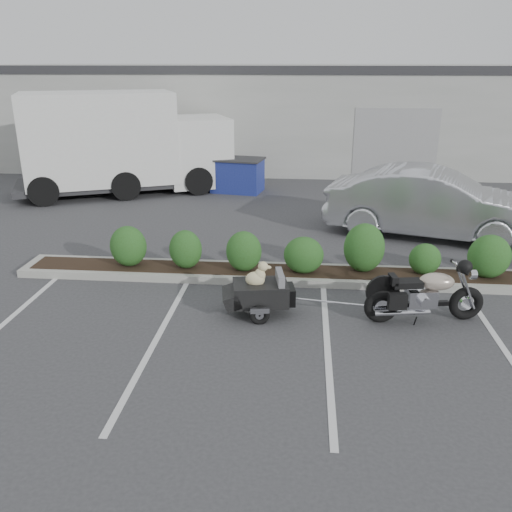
# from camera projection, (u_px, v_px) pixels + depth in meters

# --- Properties ---
(ground) EXTENTS (90.00, 90.00, 0.00)m
(ground) POSITION_uv_depth(u_px,v_px,m) (254.00, 326.00, 9.02)
(ground) COLOR #38383A
(ground) RESTS_ON ground
(planter_kerb) EXTENTS (12.00, 1.00, 0.15)m
(planter_kerb) POSITION_uv_depth(u_px,v_px,m) (313.00, 275.00, 10.97)
(planter_kerb) COLOR #9E9E93
(planter_kerb) RESTS_ON ground
(building) EXTENTS (26.00, 10.00, 4.00)m
(building) POSITION_uv_depth(u_px,v_px,m) (289.00, 112.00, 24.26)
(building) COLOR #9EA099
(building) RESTS_ON ground
(motorcycle) EXTENTS (2.06, 0.82, 1.19)m
(motorcycle) POSITION_uv_depth(u_px,v_px,m) (425.00, 295.00, 9.05)
(motorcycle) COLOR black
(motorcycle) RESTS_ON ground
(pet_trailer) EXTENTS (1.67, 0.95, 0.98)m
(pet_trailer) POSITION_uv_depth(u_px,v_px,m) (260.00, 292.00, 9.32)
(pet_trailer) COLOR black
(pet_trailer) RESTS_ON ground
(sedan) EXTENTS (5.45, 3.15, 1.70)m
(sedan) POSITION_uv_depth(u_px,v_px,m) (432.00, 203.00, 13.36)
(sedan) COLOR silver
(sedan) RESTS_ON ground
(dumpster) EXTENTS (1.87, 1.44, 1.11)m
(dumpster) POSITION_uv_depth(u_px,v_px,m) (237.00, 175.00, 18.12)
(dumpster) COLOR navy
(dumpster) RESTS_ON ground
(delivery_truck) EXTENTS (7.40, 4.82, 3.24)m
(delivery_truck) POSITION_uv_depth(u_px,v_px,m) (125.00, 145.00, 17.70)
(delivery_truck) COLOR silver
(delivery_truck) RESTS_ON ground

